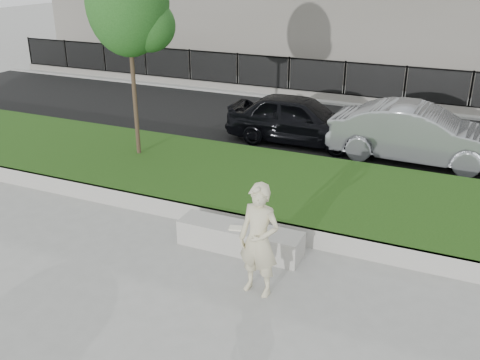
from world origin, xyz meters
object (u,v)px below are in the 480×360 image
at_px(stone_bench, 240,238).
at_px(car_dark, 299,119).
at_px(book, 236,228).
at_px(car_silver, 418,134).
at_px(young_tree, 131,6).
at_px(man, 259,240).

height_order(stone_bench, car_dark, car_dark).
bearing_deg(stone_bench, book, -106.52).
height_order(book, car_silver, car_silver).
relative_size(book, car_silver, 0.05).
bearing_deg(book, car_dark, 83.05).
distance_m(book, young_tree, 6.23).
height_order(man, book, man).
relative_size(book, young_tree, 0.05).
relative_size(stone_bench, man, 1.24).
relative_size(man, book, 7.77).
bearing_deg(car_dark, car_silver, -93.75).
bearing_deg(car_dark, book, -172.31).
xyz_separation_m(young_tree, car_dark, (3.15, 3.51, -3.33)).
xyz_separation_m(man, car_dark, (-1.83, 7.56, -0.21)).
distance_m(man, young_tree, 7.13).
bearing_deg(car_silver, man, 169.23).
distance_m(man, car_silver, 7.54).
xyz_separation_m(young_tree, car_silver, (6.56, 3.33, -3.29)).
height_order(man, young_tree, young_tree).
relative_size(young_tree, car_silver, 1.10).
xyz_separation_m(book, car_silver, (2.45, 6.35, 0.30)).
distance_m(stone_bench, book, 0.28).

